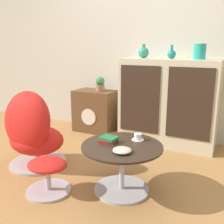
% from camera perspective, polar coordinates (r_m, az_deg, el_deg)
% --- Properties ---
extents(ground_plane, '(12.00, 12.00, 0.00)m').
position_cam_1_polar(ground_plane, '(2.56, -6.55, -13.76)').
color(ground_plane, '#A87542').
extents(wall_back, '(6.40, 0.06, 2.60)m').
position_cam_1_polar(wall_back, '(3.59, 6.31, 15.81)').
color(wall_back, beige).
rests_on(wall_back, ground_plane).
extents(sideboard, '(1.16, 0.46, 1.05)m').
position_cam_1_polar(sideboard, '(3.27, 12.13, 2.07)').
color(sideboard, beige).
rests_on(sideboard, ground_plane).
extents(tv_console, '(0.57, 0.38, 0.59)m').
position_cam_1_polar(tv_console, '(3.75, -3.65, 0.28)').
color(tv_console, brown).
rests_on(tv_console, ground_plane).
extents(egg_chair, '(0.63, 0.60, 0.80)m').
position_cam_1_polar(egg_chair, '(2.74, -17.01, -4.19)').
color(egg_chair, '#B7B7BC').
rests_on(egg_chair, ground_plane).
extents(ottoman, '(0.37, 0.37, 0.29)m').
position_cam_1_polar(ottoman, '(2.29, -13.84, -12.38)').
color(ottoman, '#B7B7BC').
rests_on(ottoman, ground_plane).
extents(coffee_table, '(0.67, 0.67, 0.41)m').
position_cam_1_polar(coffee_table, '(2.22, 2.16, -10.82)').
color(coffee_table, '#B7B7BC').
rests_on(coffee_table, ground_plane).
extents(vase_leftmost, '(0.13, 0.13, 0.17)m').
position_cam_1_polar(vase_leftmost, '(3.30, 6.87, 12.76)').
color(vase_leftmost, '#2D8E6B').
rests_on(vase_leftmost, sideboard).
extents(vase_inner_left, '(0.10, 0.10, 0.16)m').
position_cam_1_polar(vase_inner_left, '(3.20, 12.84, 12.21)').
color(vase_inner_left, '#147A75').
rests_on(vase_inner_left, sideboard).
extents(vase_inner_right, '(0.14, 0.14, 0.17)m').
position_cam_1_polar(vase_inner_right, '(3.14, 18.52, 12.38)').
color(vase_inner_right, teal).
rests_on(vase_inner_right, sideboard).
extents(potted_plant, '(0.13, 0.13, 0.20)m').
position_cam_1_polar(potted_plant, '(3.64, -2.58, 6.11)').
color(potted_plant, '#996B4C').
rests_on(potted_plant, tv_console).
extents(teacup, '(0.11, 0.11, 0.06)m').
position_cam_1_polar(teacup, '(2.27, 5.66, -5.53)').
color(teacup, white).
rests_on(teacup, coffee_table).
extents(book_stack, '(0.15, 0.13, 0.05)m').
position_cam_1_polar(book_stack, '(2.22, -0.75, -5.97)').
color(book_stack, red).
rests_on(book_stack, coffee_table).
extents(bowl, '(0.15, 0.15, 0.04)m').
position_cam_1_polar(bowl, '(2.01, 2.22, -8.31)').
color(bowl, beige).
rests_on(bowl, coffee_table).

